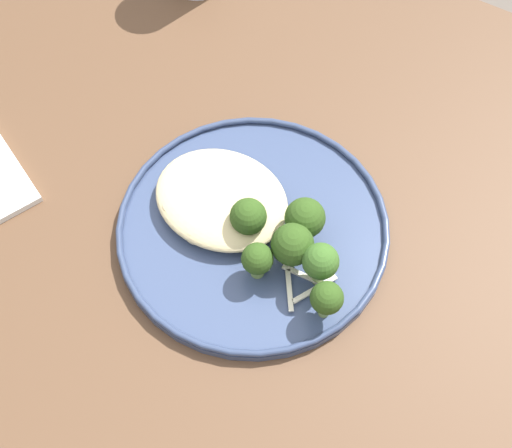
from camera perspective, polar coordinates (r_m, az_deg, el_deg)
The scene contains 19 objects.
ground at distance 1.41m, azimuth -0.98°, elevation -16.75°, with size 6.00×6.00×0.00m, color #665B51.
wooden_dining_table at distance 0.79m, azimuth -1.69°, elevation -5.59°, with size 1.40×1.00×0.74m.
dinner_plate at distance 0.72m, azimuth 0.00°, elevation -0.46°, with size 0.29×0.29×0.02m.
noodle_bed at distance 0.72m, azimuth -2.93°, elevation 2.14°, with size 0.15×0.12×0.03m.
seared_scallop_center_golden at distance 0.73m, azimuth -5.70°, elevation 2.42°, with size 0.02×0.02×0.02m.
seared_scallop_tilted_round at distance 0.71m, azimuth -4.87°, elevation -0.34°, with size 0.03×0.03×0.02m.
seared_scallop_on_noodles at distance 0.74m, azimuth -4.80°, elevation 3.67°, with size 0.02×0.02×0.01m.
seared_scallop_tiny_bay at distance 0.72m, azimuth -2.19°, elevation 1.18°, with size 0.03×0.03×0.02m.
seared_scallop_left_edge at distance 0.72m, azimuth -6.96°, elevation 1.28°, with size 0.02×0.02×0.02m.
broccoli_floret_rear_charred at distance 0.69m, azimuth 4.13°, elevation 0.47°, with size 0.04×0.04×0.06m.
broccoli_floret_tall_stalk at distance 0.67m, azimuth 3.08°, elevation -1.78°, with size 0.04×0.04×0.06m.
broccoli_floret_small_sprig at distance 0.65m, azimuth 5.95°, elevation -6.26°, with size 0.03×0.03×0.05m.
broccoli_floret_split_head at distance 0.66m, azimuth 5.43°, elevation -3.22°, with size 0.04×0.04×0.06m.
broccoli_floret_center_pile at distance 0.67m, azimuth 0.11°, elevation -3.02°, with size 0.03×0.03×0.05m.
broccoli_floret_near_rim at distance 0.69m, azimuth -0.79°, elevation 0.66°, with size 0.04×0.04×0.05m.
onion_sliver_curled_piece at distance 0.69m, azimuth 3.74°, elevation -4.21°, with size 0.04×0.01×0.00m, color silver.
onion_sliver_long_sliver at distance 0.70m, azimuth 0.25°, elevation -2.70°, with size 0.04×0.01×0.00m, color silver.
onion_sliver_short_strip at distance 0.69m, azimuth 4.95°, elevation -5.48°, with size 0.05×0.01×0.00m, color silver.
onion_sliver_pale_crescent at distance 0.68m, azimuth 2.82°, elevation -5.58°, with size 0.05×0.01×0.00m, color silver.
Camera 1 is at (0.19, -0.27, 1.38)m, focal length 47.67 mm.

